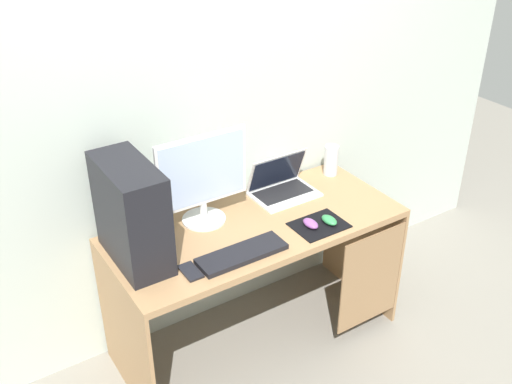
{
  "coord_description": "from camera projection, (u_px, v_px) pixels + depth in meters",
  "views": [
    {
      "loc": [
        -1.34,
        -2.08,
        2.35
      ],
      "look_at": [
        0.0,
        0.0,
        0.92
      ],
      "focal_mm": 42.33,
      "sensor_mm": 36.0,
      "label": 1
    }
  ],
  "objects": [
    {
      "name": "ground_plane",
      "position": [
        256.0,
        336.0,
        3.32
      ],
      "size": [
        8.0,
        8.0,
        0.0
      ],
      "primitive_type": "plane",
      "color": "gray"
    },
    {
      "name": "monitor",
      "position": [
        203.0,
        179.0,
        2.86
      ],
      "size": [
        0.47,
        0.22,
        0.46
      ],
      "color": "white",
      "rests_on": "desk"
    },
    {
      "name": "mouse_right",
      "position": [
        329.0,
        220.0,
        2.94
      ],
      "size": [
        0.06,
        0.1,
        0.03
      ],
      "primitive_type": "ellipsoid",
      "color": "#338C4C",
      "rests_on": "mousepad"
    },
    {
      "name": "laptop",
      "position": [
        282.0,
        186.0,
        3.19
      ],
      "size": [
        0.34,
        0.24,
        0.22
      ],
      "color": "white",
      "rests_on": "desk"
    },
    {
      "name": "mousepad",
      "position": [
        319.0,
        225.0,
        2.94
      ],
      "size": [
        0.26,
        0.2,
        0.0
      ],
      "primitive_type": "cube",
      "color": "black",
      "rests_on": "desk"
    },
    {
      "name": "speaker",
      "position": [
        331.0,
        160.0,
        3.36
      ],
      "size": [
        0.08,
        0.08,
        0.17
      ],
      "primitive_type": "cylinder",
      "color": "silver",
      "rests_on": "desk"
    },
    {
      "name": "wall_back",
      "position": [
        217.0,
        93.0,
        2.93
      ],
      "size": [
        4.0,
        0.05,
        2.6
      ],
      "color": "beige",
      "rests_on": "ground_plane"
    },
    {
      "name": "keyboard",
      "position": [
        242.0,
        254.0,
        2.71
      ],
      "size": [
        0.42,
        0.14,
        0.02
      ],
      "primitive_type": "cube",
      "color": "black",
      "rests_on": "desk"
    },
    {
      "name": "cell_phone",
      "position": [
        191.0,
        272.0,
        2.61
      ],
      "size": [
        0.07,
        0.13,
        0.01
      ],
      "primitive_type": "cube",
      "color": "black",
      "rests_on": "desk"
    },
    {
      "name": "mouse_left",
      "position": [
        311.0,
        224.0,
        2.91
      ],
      "size": [
        0.06,
        0.1,
        0.03
      ],
      "primitive_type": "ellipsoid",
      "color": "#8C4C99",
      "rests_on": "mousepad"
    },
    {
      "name": "desk",
      "position": [
        260.0,
        248.0,
        3.03
      ],
      "size": [
        1.46,
        0.63,
        0.74
      ],
      "color": "#A37A51",
      "rests_on": "ground_plane"
    },
    {
      "name": "pc_tower",
      "position": [
        131.0,
        213.0,
        2.59
      ],
      "size": [
        0.2,
        0.43,
        0.47
      ],
      "primitive_type": "cube",
      "color": "black",
      "rests_on": "desk"
    }
  ]
}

